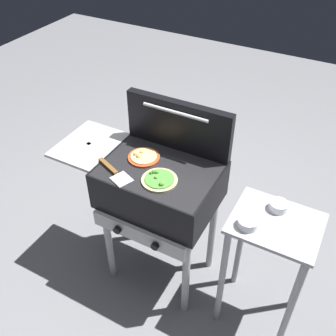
% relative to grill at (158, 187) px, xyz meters
% --- Properties ---
extents(ground_plane, '(8.00, 8.00, 0.00)m').
position_rel_grill_xyz_m(ground_plane, '(0.01, 0.00, -0.76)').
color(ground_plane, gray).
extents(grill, '(0.96, 0.53, 0.90)m').
position_rel_grill_xyz_m(grill, '(0.00, 0.00, 0.00)').
color(grill, black).
rests_on(grill, ground_plane).
extents(grill_lid_open, '(0.63, 0.08, 0.30)m').
position_rel_grill_xyz_m(grill_lid_open, '(0.01, 0.22, 0.30)').
color(grill_lid_open, black).
rests_on(grill_lid_open, grill).
extents(pizza_veggie, '(0.19, 0.19, 0.03)m').
position_rel_grill_xyz_m(pizza_veggie, '(0.06, -0.09, 0.15)').
color(pizza_veggie, '#E0C17F').
rests_on(pizza_veggie, grill).
extents(pizza_cheese, '(0.18, 0.18, 0.04)m').
position_rel_grill_xyz_m(pizza_cheese, '(-0.11, 0.04, 0.15)').
color(pizza_cheese, '#C64723').
rests_on(pizza_cheese, grill).
extents(spatula, '(0.26, 0.15, 0.02)m').
position_rel_grill_xyz_m(spatula, '(-0.18, -0.15, 0.15)').
color(spatula, '#B7BABF').
rests_on(spatula, grill).
extents(prep_table, '(0.44, 0.36, 0.81)m').
position_rel_grill_xyz_m(prep_table, '(0.67, 0.00, -0.18)').
color(prep_table, '#B2B2B7').
rests_on(prep_table, ground_plane).
extents(topping_bowl_near, '(0.09, 0.09, 0.04)m').
position_rel_grill_xyz_m(topping_bowl_near, '(0.65, 0.10, 0.08)').
color(topping_bowl_near, silver).
rests_on(topping_bowl_near, prep_table).
extents(topping_bowl_far, '(0.10, 0.10, 0.04)m').
position_rel_grill_xyz_m(topping_bowl_far, '(0.56, -0.09, 0.08)').
color(topping_bowl_far, silver).
rests_on(topping_bowl_far, prep_table).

